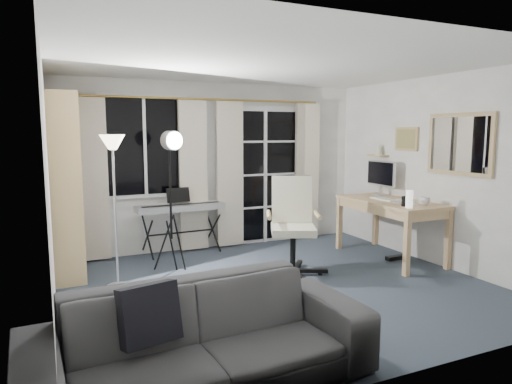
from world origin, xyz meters
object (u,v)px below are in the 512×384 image
Objects in this scene: desk at (390,207)px; sofa at (202,322)px; studio_light at (172,157)px; torchiere_lamp at (113,166)px; keyboard_piano at (181,208)px; monitor at (381,174)px; bookshelf at (61,191)px; office_chair at (292,216)px; mug at (425,200)px.

desk is 3.80m from sofa.
desk is (2.78, -0.64, -0.70)m from studio_light.
torchiere_lamp is 3.57m from desk.
monitor is at bearing -19.86° from keyboard_piano.
bookshelf is 4.14m from desk.
desk is at bearing 28.34° from sofa.
studio_light is 1.49× the size of office_chair.
studio_light is 1.61m from office_chair.
torchiere_lamp is 1.37× the size of keyboard_piano.
sofa is (-3.24, -1.97, -0.25)m from desk.
desk is (3.50, -0.28, -0.65)m from torchiere_lamp.
monitor is (2.98, -0.19, -0.31)m from studio_light.
keyboard_piano is (0.98, 1.00, -0.68)m from torchiere_lamp.
monitor is (3.70, 0.17, -0.25)m from torchiere_lamp.
keyboard_piano is at bearing 145.84° from mug.
keyboard_piano is (1.49, 0.29, -0.35)m from bookshelf.
bookshelf is 0.92× the size of sofa.
torchiere_lamp is 2.92× the size of monitor.
office_chair is (2.02, -0.27, -0.66)m from torchiere_lamp.
keyboard_piano reaches higher than sofa.
bookshelf is 0.93m from torchiere_lamp.
torchiere_lamp is 0.80m from studio_light.
office_chair is 0.79× the size of desk.
mug reaches higher than desk.
bookshelf is at bearing 101.62° from sofa.
desk is 11.42× the size of mug.
torchiere_lamp reaches higher than keyboard_piano.
torchiere_lamp is at bearing -137.40° from keyboard_piano.
bookshelf is at bearing 166.51° from desk.
torchiere_lamp is 3.72m from mug.
keyboard_piano is 0.82× the size of desk.
keyboard_piano reaches higher than mug.
monitor is (0.20, 0.45, 0.40)m from desk.
desk is at bearing -31.96° from studio_light.
office_chair is (2.53, -0.97, -0.32)m from bookshelf.
mug is at bearing -40.58° from studio_light.
office_chair is 1.48m from desk.
torchiere_lamp is 2.14m from office_chair.
bookshelf reaches higher than mug.
office_chair reaches higher than desk.
desk is (4.01, -0.99, -0.32)m from bookshelf.
sofa is at bearing -107.36° from office_chair.
sofa reaches higher than desk.
monitor is at bearing 66.79° from desk.
bookshelf is 4.24m from monitor.
studio_light reaches higher than torchiere_lamp.
torchiere_lamp is 1.55m from keyboard_piano.
studio_light is at bearing 26.47° from torchiere_lamp.
mug is (3.60, -0.78, -0.48)m from torchiere_lamp.
monitor reaches higher than office_chair.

